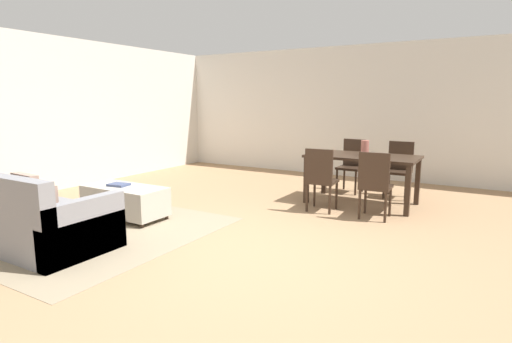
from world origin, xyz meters
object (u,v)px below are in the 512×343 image
at_px(dining_chair_near_left, 321,176).
at_px(dining_chair_far_left, 352,162).
at_px(ottoman_table, 125,200).
at_px(vase_centerpiece, 365,148).
at_px(dining_chair_far_right, 399,166).
at_px(dining_chair_near_right, 375,182).
at_px(couch, 23,218).
at_px(dining_table, 362,161).
at_px(book_on_ottoman, 119,185).

relative_size(dining_chair_near_left, dining_chair_far_left, 1.00).
distance_m(ottoman_table, vase_centerpiece, 3.60).
bearing_deg(dining_chair_far_right, dining_chair_near_right, -89.74).
height_order(couch, dining_table, couch).
bearing_deg(book_on_ottoman, vase_centerpiece, 42.80).
bearing_deg(dining_table, dining_chair_far_right, 62.76).
relative_size(dining_chair_far_left, dining_chair_far_right, 1.00).
bearing_deg(dining_chair_near_right, couch, -136.38).
distance_m(ottoman_table, dining_chair_far_left, 3.87).
xyz_separation_m(dining_chair_near_right, dining_chair_far_right, (-0.01, 1.54, 0.00)).
bearing_deg(dining_chair_near_left, ottoman_table, -142.53).
xyz_separation_m(couch, vase_centerpiece, (2.73, 3.76, 0.58)).
relative_size(ottoman_table, dining_chair_far_right, 1.28).
distance_m(dining_table, dining_chair_near_right, 0.89).
xyz_separation_m(dining_chair_near_left, dining_chair_far_left, (-0.03, 1.55, 0.00)).
distance_m(vase_centerpiece, book_on_ottoman, 3.65).
height_order(dining_chair_near_right, dining_chair_far_left, same).
xyz_separation_m(couch, dining_chair_far_right, (3.10, 4.50, 0.23)).
distance_m(couch, ottoman_table, 1.31).
distance_m(dining_chair_far_right, vase_centerpiece, 0.91).
distance_m(couch, dining_chair_near_right, 4.30).
bearing_deg(book_on_ottoman, ottoman_table, 6.34).
bearing_deg(book_on_ottoman, dining_chair_near_right, 28.75).
relative_size(couch, dining_table, 1.27).
relative_size(couch, dining_chair_near_right, 2.25).
bearing_deg(dining_table, book_on_ottoman, -137.18).
bearing_deg(dining_chair_near_right, dining_table, 117.45).
distance_m(ottoman_table, dining_table, 3.54).
bearing_deg(dining_chair_near_left, book_on_ottoman, -143.57).
distance_m(dining_table, dining_chair_far_left, 0.89).
height_order(couch, dining_chair_far_right, dining_chair_far_right).
xyz_separation_m(couch, dining_chair_far_left, (2.30, 4.52, 0.23)).
bearing_deg(dining_table, couch, -125.90).
relative_size(ottoman_table, dining_chair_near_right, 1.28).
bearing_deg(book_on_ottoman, dining_chair_far_left, 55.32).
distance_m(dining_table, book_on_ottoman, 3.60).
bearing_deg(ottoman_table, vase_centerpiece, 43.74).
bearing_deg(dining_chair_near_left, dining_chair_far_left, 91.27).
relative_size(ottoman_table, book_on_ottoman, 4.53).
bearing_deg(dining_chair_far_right, ottoman_table, -132.51).
distance_m(couch, dining_chair_far_left, 5.07).
bearing_deg(dining_chair_far_left, vase_centerpiece, -60.58).
bearing_deg(ottoman_table, dining_chair_far_left, 56.42).
distance_m(ottoman_table, dining_chair_near_right, 3.39).
xyz_separation_m(dining_chair_far_left, dining_chair_far_right, (0.80, -0.01, 0.00)).
bearing_deg(dining_chair_far_left, ottoman_table, -123.58).
relative_size(vase_centerpiece, book_on_ottoman, 0.88).
xyz_separation_m(couch, book_on_ottoman, (0.07, 1.29, 0.16)).
bearing_deg(dining_table, ottoman_table, -136.23).
distance_m(dining_chair_far_left, vase_centerpiece, 0.94).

